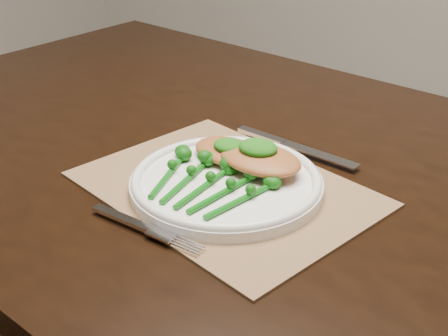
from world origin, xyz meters
The scene contains 9 objects.
placemat centered at (0.05, 0.00, 0.75)m, with size 0.40×0.29×0.00m, color olive.
dinner_plate centered at (0.05, 0.00, 0.77)m, with size 0.27×0.27×0.02m.
knife centered at (0.05, 0.17, 0.76)m, with size 0.22×0.05×0.01m.
fork centered at (0.03, -0.14, 0.76)m, with size 0.18×0.03×0.01m.
chicken_fillet_left centered at (0.02, 0.06, 0.78)m, with size 0.12×0.08×0.02m, color #AD6532.
chicken_fillet_right centered at (0.08, 0.05, 0.79)m, with size 0.13×0.09×0.03m, color #AD6532.
pesto_dollop_left centered at (0.02, 0.05, 0.79)m, with size 0.05×0.04×0.02m, color #104E0B.
pesto_dollop_right centered at (0.07, 0.05, 0.80)m, with size 0.06×0.05×0.02m, color #104E0B.
broccolini_bundle centered at (0.04, -0.04, 0.77)m, with size 0.15×0.17×0.04m.
Camera 1 is at (0.45, -0.64, 1.19)m, focal length 50.00 mm.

